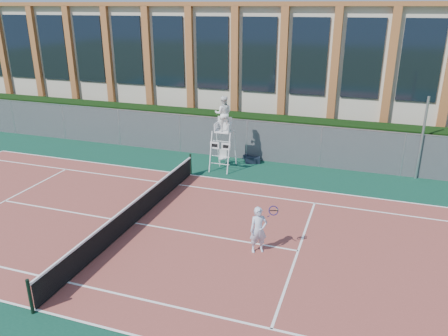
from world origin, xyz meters
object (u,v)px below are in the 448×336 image
(steel_pole, at_px, (422,139))
(umpire_chair, at_px, (223,116))
(tennis_player, at_px, (259,230))
(plastic_chair, at_px, (223,156))

(steel_pole, distance_m, umpire_chair, 9.64)
(steel_pole, relative_size, umpire_chair, 1.06)
(steel_pole, height_order, tennis_player, steel_pole)
(steel_pole, bearing_deg, plastic_chair, -172.60)
(steel_pole, relative_size, tennis_player, 2.43)
(umpire_chair, relative_size, tennis_player, 2.30)
(plastic_chair, xyz_separation_m, tennis_player, (4.00, -7.91, 0.36))
(steel_pole, xyz_separation_m, umpire_chair, (-9.47, -1.65, 0.77))
(steel_pole, bearing_deg, tennis_player, -121.56)
(steel_pole, distance_m, tennis_player, 10.82)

